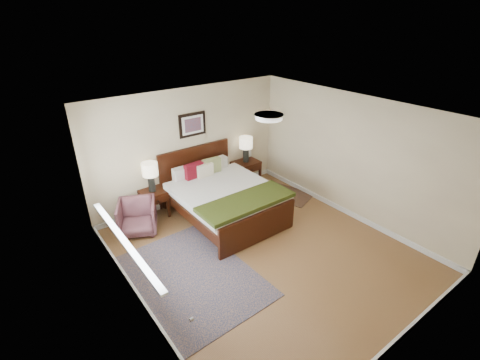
{
  "coord_description": "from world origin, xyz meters",
  "views": [
    {
      "loc": [
        -3.36,
        -3.74,
        3.88
      ],
      "look_at": [
        0.12,
        0.86,
        1.05
      ],
      "focal_mm": 26.0,
      "sensor_mm": 36.0,
      "label": 1
    }
  ],
  "objects_px": {
    "lamp_right": "(246,145)",
    "rug_persian": "(192,276)",
    "nightstand_right": "(246,171)",
    "lamp_left": "(150,172)",
    "bed": "(223,193)",
    "nightstand_left": "(154,197)",
    "armchair": "(137,217)"
  },
  "relations": [
    {
      "from": "nightstand_left",
      "to": "lamp_left",
      "type": "relative_size",
      "value": 0.96
    },
    {
      "from": "nightstand_right",
      "to": "rug_persian",
      "type": "distance_m",
      "value": 3.41
    },
    {
      "from": "nightstand_left",
      "to": "lamp_right",
      "type": "distance_m",
      "value": 2.46
    },
    {
      "from": "armchair",
      "to": "rug_persian",
      "type": "height_order",
      "value": "armchair"
    },
    {
      "from": "lamp_left",
      "to": "armchair",
      "type": "relative_size",
      "value": 0.87
    },
    {
      "from": "rug_persian",
      "to": "lamp_left",
      "type": "bearing_deg",
      "value": 79.87
    },
    {
      "from": "nightstand_right",
      "to": "lamp_left",
      "type": "relative_size",
      "value": 1.02
    },
    {
      "from": "lamp_right",
      "to": "bed",
      "type": "bearing_deg",
      "value": -145.27
    },
    {
      "from": "nightstand_left",
      "to": "lamp_left",
      "type": "distance_m",
      "value": 0.54
    },
    {
      "from": "bed",
      "to": "nightstand_left",
      "type": "bearing_deg",
      "value": 142.38
    },
    {
      "from": "bed",
      "to": "lamp_left",
      "type": "distance_m",
      "value": 1.49
    },
    {
      "from": "bed",
      "to": "armchair",
      "type": "relative_size",
      "value": 3.2
    },
    {
      "from": "lamp_left",
      "to": "rug_persian",
      "type": "distance_m",
      "value": 2.32
    },
    {
      "from": "nightstand_right",
      "to": "lamp_left",
      "type": "height_order",
      "value": "lamp_left"
    },
    {
      "from": "armchair",
      "to": "lamp_right",
      "type": "bearing_deg",
      "value": 32.28
    },
    {
      "from": "rug_persian",
      "to": "armchair",
      "type": "bearing_deg",
      "value": 94.27
    },
    {
      "from": "nightstand_right",
      "to": "rug_persian",
      "type": "xyz_separation_m",
      "value": [
        -2.7,
        -2.05,
        -0.37
      ]
    },
    {
      "from": "nightstand_left",
      "to": "lamp_left",
      "type": "xyz_separation_m",
      "value": [
        0.0,
        0.02,
        0.54
      ]
    },
    {
      "from": "bed",
      "to": "nightstand_left",
      "type": "distance_m",
      "value": 1.41
    },
    {
      "from": "nightstand_right",
      "to": "lamp_right",
      "type": "xyz_separation_m",
      "value": [
        0.0,
        0.01,
        0.67
      ]
    },
    {
      "from": "nightstand_right",
      "to": "bed",
      "type": "bearing_deg",
      "value": -145.65
    },
    {
      "from": "bed",
      "to": "rug_persian",
      "type": "relative_size",
      "value": 0.92
    },
    {
      "from": "nightstand_left",
      "to": "armchair",
      "type": "distance_m",
      "value": 0.59
    },
    {
      "from": "lamp_left",
      "to": "lamp_right",
      "type": "height_order",
      "value": "lamp_right"
    },
    {
      "from": "nightstand_right",
      "to": "rug_persian",
      "type": "height_order",
      "value": "nightstand_right"
    },
    {
      "from": "nightstand_left",
      "to": "lamp_right",
      "type": "height_order",
      "value": "lamp_right"
    },
    {
      "from": "lamp_right",
      "to": "rug_persian",
      "type": "height_order",
      "value": "lamp_right"
    },
    {
      "from": "bed",
      "to": "nightstand_right",
      "type": "relative_size",
      "value": 3.62
    },
    {
      "from": "lamp_left",
      "to": "armchair",
      "type": "xyz_separation_m",
      "value": [
        -0.49,
        -0.32,
        -0.69
      ]
    },
    {
      "from": "nightstand_right",
      "to": "lamp_right",
      "type": "distance_m",
      "value": 0.67
    },
    {
      "from": "nightstand_right",
      "to": "rug_persian",
      "type": "bearing_deg",
      "value": -142.82
    },
    {
      "from": "bed",
      "to": "lamp_left",
      "type": "bearing_deg",
      "value": 141.72
    }
  ]
}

